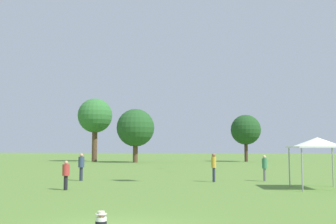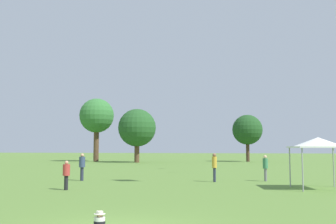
# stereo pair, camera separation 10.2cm
# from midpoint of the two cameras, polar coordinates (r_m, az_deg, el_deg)

# --- Properties ---
(seated_toddler) EXTENTS (0.45, 0.52, 0.54)m
(seated_toddler) POSITION_cam_midpoint_polar(r_m,az_deg,el_deg) (10.92, -9.95, -15.57)
(seated_toddler) COLOR brown
(seated_toddler) RESTS_ON ground
(person_standing_0) EXTENTS (0.46, 0.46, 1.70)m
(person_standing_0) POSITION_cam_midpoint_polar(r_m,az_deg,el_deg) (26.94, 13.73, -7.56)
(person_standing_0) COLOR slate
(person_standing_0) RESTS_ON ground
(person_standing_1) EXTENTS (0.48, 0.48, 1.52)m
(person_standing_1) POSITION_cam_midpoint_polar(r_m,az_deg,el_deg) (21.45, -14.73, -8.53)
(person_standing_1) COLOR black
(person_standing_1) RESTS_ON ground
(person_standing_2) EXTENTS (0.41, 0.41, 1.85)m
(person_standing_2) POSITION_cam_midpoint_polar(r_m,az_deg,el_deg) (25.76, 6.54, -7.56)
(person_standing_2) COLOR #282D42
(person_standing_2) RESTS_ON ground
(person_standing_3) EXTENTS (0.48, 0.48, 1.82)m
(person_standing_3) POSITION_cam_midpoint_polar(r_m,az_deg,el_deg) (27.19, -12.58, -7.45)
(person_standing_3) COLOR #282D42
(person_standing_3) RESTS_ON ground
(canopy_tent) EXTENTS (3.06, 3.06, 2.76)m
(canopy_tent) POSITION_cam_midpoint_polar(r_m,az_deg,el_deg) (22.67, 20.74, -4.22)
(canopy_tent) COLOR white
(canopy_tent) RESTS_ON ground
(distant_tree_0) EXTENTS (4.75, 4.75, 7.43)m
(distant_tree_0) POSITION_cam_midpoint_polar(r_m,az_deg,el_deg) (63.67, 11.17, -2.57)
(distant_tree_0) COLOR #473323
(distant_tree_0) RESTS_ON ground
(distant_tree_1) EXTENTS (5.68, 5.68, 8.04)m
(distant_tree_1) POSITION_cam_midpoint_polar(r_m,az_deg,el_deg) (59.32, -4.79, -2.32)
(distant_tree_1) COLOR brown
(distant_tree_1) RESTS_ON ground
(distant_tree_2) EXTENTS (5.56, 5.56, 10.18)m
(distant_tree_2) POSITION_cam_midpoint_polar(r_m,az_deg,el_deg) (64.76, -10.59, -0.60)
(distant_tree_2) COLOR brown
(distant_tree_2) RESTS_ON ground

